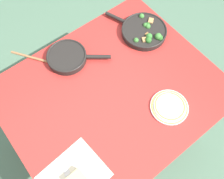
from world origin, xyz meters
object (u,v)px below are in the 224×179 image
at_px(wooden_spoon, 46,61).
at_px(dinner_plate_stack, 170,107).
at_px(skillet_eggs, 68,57).
at_px(skillet_broccoli, 144,31).

xyz_separation_m(wooden_spoon, dinner_plate_stack, (-0.38, 0.68, 0.01)).
bearing_deg(skillet_eggs, wooden_spoon, -171.17).
xyz_separation_m(skillet_broccoli, dinner_plate_stack, (0.23, 0.47, -0.01)).
xyz_separation_m(skillet_eggs, wooden_spoon, (0.12, -0.07, -0.02)).
bearing_deg(skillet_eggs, skillet_broccoli, 23.04).
height_order(skillet_broccoli, dinner_plate_stack, skillet_broccoli).
bearing_deg(skillet_eggs, dinner_plate_stack, -28.22).
xyz_separation_m(skillet_eggs, dinner_plate_stack, (-0.26, 0.61, -0.01)).
height_order(skillet_broccoli, skillet_eggs, skillet_broccoli).
bearing_deg(dinner_plate_stack, wooden_spoon, -60.64).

